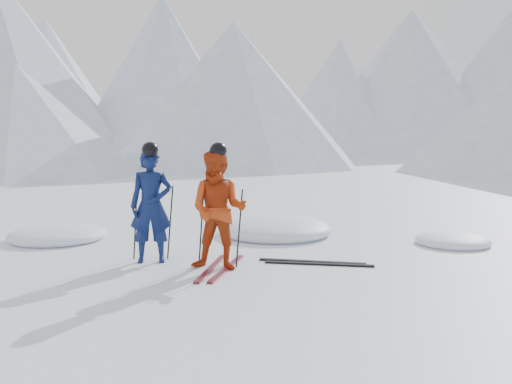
{
  "coord_description": "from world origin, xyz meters",
  "views": [
    {
      "loc": [
        -1.17,
        -8.29,
        2.04
      ],
      "look_at": [
        -1.54,
        0.5,
        1.1
      ],
      "focal_mm": 38.0,
      "sensor_mm": 36.0,
      "label": 1
    }
  ],
  "objects": [
    {
      "name": "ground",
      "position": [
        0.0,
        0.0,
        0.0
      ],
      "size": [
        160.0,
        160.0,
        0.0
      ],
      "primitive_type": "plane",
      "color": "white",
      "rests_on": "ground"
    },
    {
      "name": "mountain_range",
      "position": [
        5.71,
        35.31,
        6.72
      ],
      "size": [
        106.15,
        62.94,
        15.53
      ],
      "color": "#B2BCD1",
      "rests_on": "ground"
    },
    {
      "name": "skier_blue",
      "position": [
        -3.19,
        0.16,
        0.91
      ],
      "size": [
        0.72,
        0.53,
        1.81
      ],
      "primitive_type": "imported",
      "rotation": [
        0.0,
        0.0,
        0.15
      ],
      "color": "#0B1847",
      "rests_on": "ground"
    },
    {
      "name": "skier_red",
      "position": [
        -2.07,
        -0.27,
        0.91
      ],
      "size": [
        0.98,
        0.81,
        1.81
      ],
      "primitive_type": "imported",
      "rotation": [
        0.0,
        0.0,
        -0.15
      ],
      "color": "#B3350E",
      "rests_on": "ground"
    },
    {
      "name": "pole_blue_left",
      "position": [
        -3.49,
        0.31,
        0.6
      ],
      "size": [
        0.12,
        0.09,
        1.21
      ],
      "primitive_type": "cylinder",
      "rotation": [
        0.05,
        0.08,
        0.0
      ],
      "color": "black",
      "rests_on": "ground"
    },
    {
      "name": "pole_blue_right",
      "position": [
        -2.94,
        0.41,
        0.6
      ],
      "size": [
        0.12,
        0.07,
        1.21
      ],
      "primitive_type": "cylinder",
      "rotation": [
        -0.04,
        0.08,
        0.0
      ],
      "color": "black",
      "rests_on": "ground"
    },
    {
      "name": "pole_red_left",
      "position": [
        -2.37,
        -0.02,
        0.6
      ],
      "size": [
        0.12,
        0.1,
        1.21
      ],
      "primitive_type": "cylinder",
      "rotation": [
        0.06,
        0.08,
        0.0
      ],
      "color": "black",
      "rests_on": "ground"
    },
    {
      "name": "pole_red_right",
      "position": [
        -1.77,
        -0.12,
        0.6
      ],
      "size": [
        0.12,
        0.09,
        1.21
      ],
      "primitive_type": "cylinder",
      "rotation": [
        -0.05,
        0.08,
        0.0
      ],
      "color": "black",
      "rests_on": "ground"
    },
    {
      "name": "ski_worn_left",
      "position": [
        -2.19,
        -0.27,
        0.01
      ],
      "size": [
        0.29,
        1.7,
        0.03
      ],
      "primitive_type": "cube",
      "rotation": [
        0.0,
        0.0,
        -0.12
      ],
      "color": "black",
      "rests_on": "ground"
    },
    {
      "name": "ski_worn_right",
      "position": [
        -1.95,
        -0.27,
        0.01
      ],
      "size": [
        0.41,
        1.69,
        0.03
      ],
      "primitive_type": "cube",
      "rotation": [
        0.0,
        0.0,
        -0.19
      ],
      "color": "black",
      "rests_on": "ground"
    },
    {
      "name": "ski_loose_a",
      "position": [
        -0.63,
        0.21,
        0.01
      ],
      "size": [
        1.69,
        0.36,
        0.03
      ],
      "primitive_type": "cube",
      "rotation": [
        0.0,
        0.0,
        1.41
      ],
      "color": "black",
      "rests_on": "ground"
    },
    {
      "name": "ski_loose_b",
      "position": [
        -0.53,
        0.06,
        0.01
      ],
      "size": [
        1.7,
        0.3,
        0.03
      ],
      "primitive_type": "cube",
      "rotation": [
        0.0,
        0.0,
        1.45
      ],
      "color": "black",
      "rests_on": "ground"
    },
    {
      "name": "snow_lumps",
      "position": [
        -1.58,
        2.09,
        0.0
      ],
      "size": [
        10.74,
        4.47,
        0.5
      ],
      "color": "white",
      "rests_on": "ground"
    }
  ]
}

